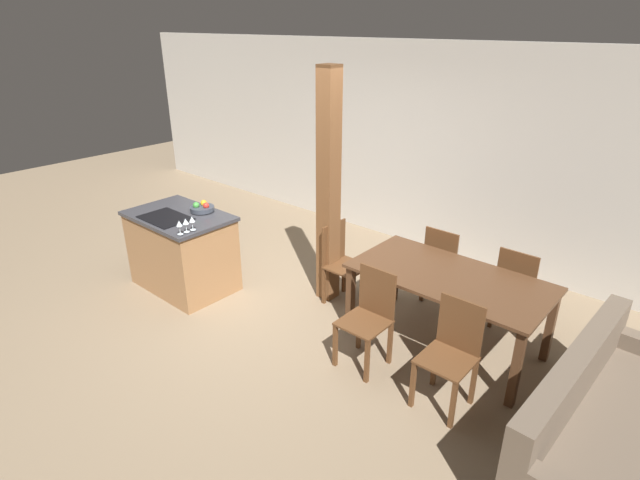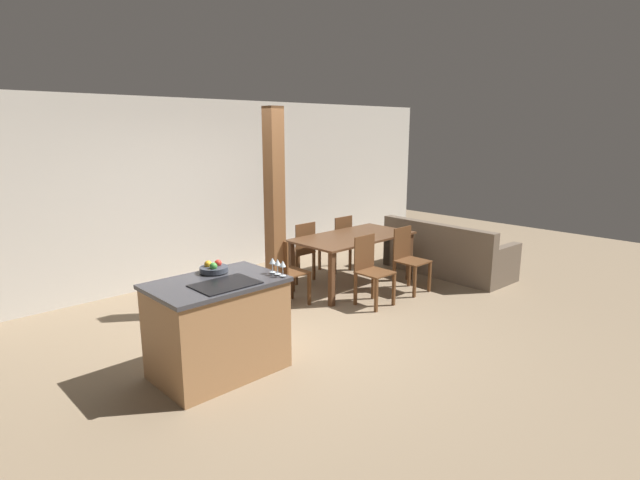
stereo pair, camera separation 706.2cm
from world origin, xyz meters
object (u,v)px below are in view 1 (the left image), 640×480
object	(u,v)px
dining_chair_head_end	(342,262)
dining_chair_near_left	(369,316)
dining_table	(449,285)
kitchen_island	(183,251)
dining_chair_near_right	(451,352)
wine_glass_near	(179,224)
dining_chair_far_left	(444,264)
wine_glass_far	(192,220)
timber_post	(328,191)
couch	(610,436)
dining_chair_far_right	(518,288)
fruit_bowl	(202,208)
wine_glass_middle	(186,222)

from	to	relation	value
dining_chair_head_end	dining_chair_near_left	bearing A→B (deg)	-128.70
dining_table	dining_chair_near_left	world-z (taller)	dining_chair_near_left
kitchen_island	dining_chair_near_left	size ratio (longest dim) A/B	1.32
kitchen_island	dining_chair_near_right	world-z (taller)	kitchen_island
wine_glass_near	dining_chair_far_left	bearing A→B (deg)	45.31
kitchen_island	dining_chair_far_left	xyz separation A→B (m)	(2.48, 1.64, 0.02)
wine_glass_far	dining_chair_head_end	size ratio (longest dim) A/B	0.16
kitchen_island	timber_post	size ratio (longest dim) A/B	0.47
dining_chair_near_right	wine_glass_far	bearing A→B (deg)	-171.19
dining_chair_head_end	couch	distance (m)	2.91
dining_chair_far_left	kitchen_island	bearing A→B (deg)	33.54
dining_chair_near_right	dining_chair_far_right	bearing A→B (deg)	90.00
fruit_bowl	couch	world-z (taller)	fruit_bowl
dining_chair_near_left	dining_chair_near_right	world-z (taller)	same
dining_chair_far_right	wine_glass_near	bearing A→B (deg)	35.55
dining_chair_near_right	dining_chair_far_left	xyz separation A→B (m)	(-0.81, 1.39, 0.00)
fruit_bowl	timber_post	xyz separation A→B (m)	(1.30, 0.69, 0.31)
timber_post	wine_glass_middle	bearing A→B (deg)	-127.67
dining_chair_far_right	timber_post	distance (m)	2.14
wine_glass_far	dining_chair_far_left	bearing A→B (deg)	42.98
dining_table	dining_chair_head_end	xyz separation A→B (m)	(-1.27, 0.00, -0.18)
dining_chair_far_left	dining_chair_head_end	bearing A→B (deg)	38.70
wine_glass_far	wine_glass_near	bearing A→B (deg)	-90.00
wine_glass_near	dining_chair_far_right	size ratio (longest dim) A/B	0.16
wine_glass_middle	dining_chair_near_left	world-z (taller)	wine_glass_middle
dining_chair_far_right	dining_chair_head_end	size ratio (longest dim) A/B	1.00
fruit_bowl	dining_table	size ratio (longest dim) A/B	0.15
wine_glass_far	dining_chair_far_left	size ratio (longest dim) A/B	0.16
wine_glass_far	dining_chair_far_left	xyz separation A→B (m)	(1.95, 1.82, -0.55)
dining_chair_head_end	timber_post	xyz separation A→B (m)	(-0.18, -0.02, 0.79)
dining_chair_near_left	dining_chair_near_right	size ratio (longest dim) A/B	1.00
kitchen_island	wine_glass_far	bearing A→B (deg)	-18.43
kitchen_island	dining_table	size ratio (longest dim) A/B	0.66
dining_chair_near_left	dining_chair_head_end	distance (m)	1.11
couch	fruit_bowl	bearing A→B (deg)	93.73
wine_glass_near	dining_chair_head_end	world-z (taller)	wine_glass_near
wine_glass_middle	dining_table	distance (m)	2.67
dining_chair_near_left	timber_post	xyz separation A→B (m)	(-1.04, 0.67, 0.79)
dining_chair_far_right	dining_chair_head_end	xyz separation A→B (m)	(-1.68, -0.70, 0.00)
kitchen_island	dining_chair_near_left	distance (m)	2.49
wine_glass_near	couch	world-z (taller)	wine_glass_near
dining_table	dining_chair_near_right	size ratio (longest dim) A/B	1.98
wine_glass_middle	dining_chair_near_right	bearing A→B (deg)	10.37
dining_chair_far_right	fruit_bowl	bearing A→B (deg)	24.01
dining_chair_far_left	dining_chair_head_end	xyz separation A→B (m)	(-0.87, -0.70, 0.00)
wine_glass_far	dining_table	xyz separation A→B (m)	(2.36, 1.12, -0.37)
dining_chair_near_right	couch	world-z (taller)	dining_chair_near_right
dining_chair_head_end	couch	world-z (taller)	dining_chair_head_end
dining_chair_near_right	dining_chair_far_left	bearing A→B (deg)	120.19
wine_glass_near	wine_glass_middle	world-z (taller)	same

